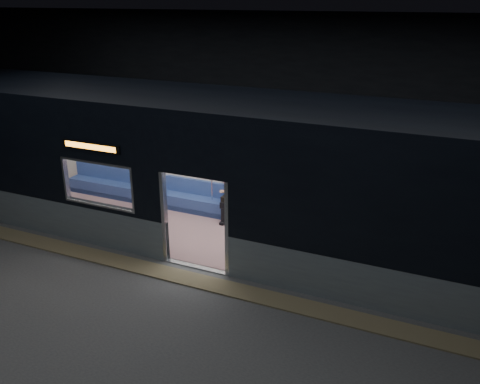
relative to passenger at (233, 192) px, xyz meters
The scene contains 7 objects.
station_floor 3.65m from the passenger, 84.84° to the right, with size 24.00×14.00×0.01m, color #47494C.
station_envelope 4.58m from the passenger, 84.84° to the right, with size 24.00×14.00×5.00m.
tactile_strip 3.11m from the passenger, 83.90° to the right, with size 22.80×0.50×0.03m, color #8C7F59.
metro_car 1.49m from the passenger, 72.37° to the right, with size 18.00×3.04×3.35m.
passenger is the anchor object (origin of this frame).
handbag 0.25m from the passenger, 101.02° to the right, with size 0.27×0.23×0.13m, color black.
transit_map 5.37m from the passenger, ahead, with size 0.97×0.03×0.63m, color white.
Camera 1 is at (4.74, -7.20, 5.37)m, focal length 38.00 mm.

